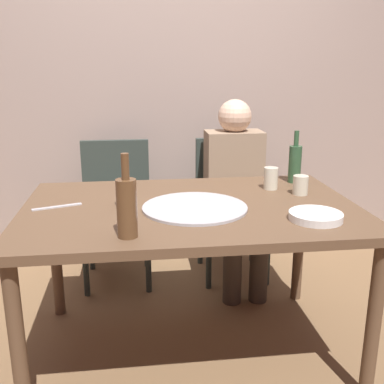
# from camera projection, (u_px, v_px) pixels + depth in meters

# --- Properties ---
(ground_plane) EXTENTS (8.00, 8.00, 0.00)m
(ground_plane) POSITION_uv_depth(u_px,v_px,m) (191.00, 349.00, 2.29)
(ground_plane) COLOR brown
(back_wall) EXTENTS (6.00, 0.10, 2.60)m
(back_wall) POSITION_uv_depth(u_px,v_px,m) (168.00, 76.00, 3.14)
(back_wall) COLOR gray
(back_wall) RESTS_ON ground_plane
(dining_table) EXTENTS (1.52, 0.99, 0.76)m
(dining_table) POSITION_uv_depth(u_px,v_px,m) (191.00, 221.00, 2.11)
(dining_table) COLOR brown
(dining_table) RESTS_ON ground_plane
(pizza_tray) EXTENTS (0.47, 0.47, 0.01)m
(pizza_tray) POSITION_uv_depth(u_px,v_px,m) (195.00, 208.00, 2.03)
(pizza_tray) COLOR #ADADB2
(pizza_tray) RESTS_ON dining_table
(wine_bottle) EXTENTS (0.08, 0.08, 0.32)m
(wine_bottle) POSITION_uv_depth(u_px,v_px,m) (127.00, 206.00, 1.67)
(wine_bottle) COLOR brown
(wine_bottle) RESTS_ON dining_table
(beer_bottle) EXTENTS (0.07, 0.07, 0.28)m
(beer_bottle) POSITION_uv_depth(u_px,v_px,m) (295.00, 163.00, 2.46)
(beer_bottle) COLOR #2D5133
(beer_bottle) RESTS_ON dining_table
(tumbler_near) EXTENTS (0.06, 0.06, 0.11)m
(tumbler_near) POSITION_uv_depth(u_px,v_px,m) (123.00, 195.00, 2.05)
(tumbler_near) COLOR #B7C6BC
(tumbler_near) RESTS_ON dining_table
(tumbler_far) EXTENTS (0.07, 0.07, 0.11)m
(tumbler_far) POSITION_uv_depth(u_px,v_px,m) (271.00, 178.00, 2.34)
(tumbler_far) COLOR beige
(tumbler_far) RESTS_ON dining_table
(wine_glass) EXTENTS (0.07, 0.07, 0.09)m
(wine_glass) POSITION_uv_depth(u_px,v_px,m) (300.00, 185.00, 2.25)
(wine_glass) COLOR beige
(wine_glass) RESTS_ON dining_table
(plate_stack) EXTENTS (0.22, 0.22, 0.03)m
(plate_stack) POSITION_uv_depth(u_px,v_px,m) (316.00, 216.00, 1.89)
(plate_stack) COLOR white
(plate_stack) RESTS_ON dining_table
(table_knife) EXTENTS (0.21, 0.09, 0.01)m
(table_knife) POSITION_uv_depth(u_px,v_px,m) (57.00, 207.00, 2.05)
(table_knife) COLOR #B7B7BC
(table_knife) RESTS_ON dining_table
(chair_left) EXTENTS (0.44, 0.44, 0.90)m
(chair_left) POSITION_uv_depth(u_px,v_px,m) (116.00, 202.00, 2.96)
(chair_left) COLOR #2D3833
(chair_left) RESTS_ON ground_plane
(chair_right) EXTENTS (0.44, 0.44, 0.90)m
(chair_right) POSITION_uv_depth(u_px,v_px,m) (231.00, 198.00, 3.05)
(chair_right) COLOR #2D3833
(chair_right) RESTS_ON ground_plane
(guest_in_sweater) EXTENTS (0.36, 0.56, 1.17)m
(guest_in_sweater) POSITION_uv_depth(u_px,v_px,m) (236.00, 185.00, 2.87)
(guest_in_sweater) COLOR #937A60
(guest_in_sweater) RESTS_ON ground_plane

